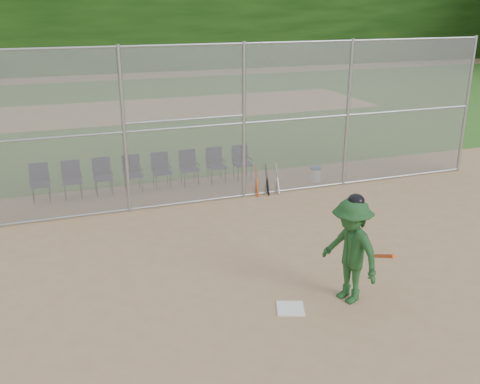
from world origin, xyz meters
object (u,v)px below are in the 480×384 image
object	(u,v)px
water_cooler	(315,174)
batter_at_plate	(351,250)
chair_0	(40,183)
home_plate	(290,308)

from	to	relation	value
water_cooler	batter_at_plate	bearing A→B (deg)	-112.41
water_cooler	chair_0	world-z (taller)	chair_0
home_plate	water_cooler	world-z (taller)	water_cooler
home_plate	batter_at_plate	world-z (taller)	batter_at_plate
water_cooler	home_plate	bearing A→B (deg)	-120.65
home_plate	chair_0	bearing A→B (deg)	119.32
home_plate	chair_0	size ratio (longest dim) A/B	0.47
batter_at_plate	water_cooler	world-z (taller)	batter_at_plate
batter_at_plate	water_cooler	bearing A→B (deg)	67.59
batter_at_plate	chair_0	size ratio (longest dim) A/B	2.02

